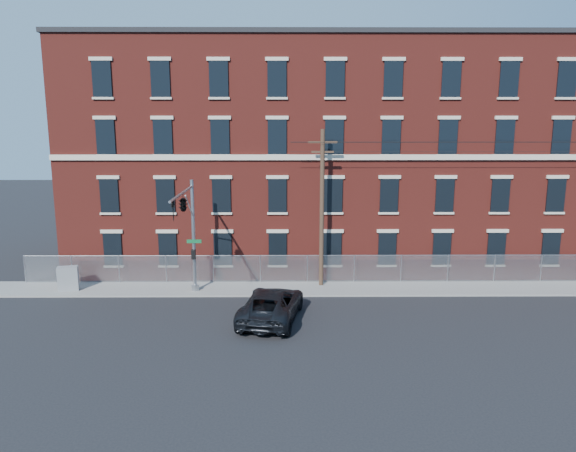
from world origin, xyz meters
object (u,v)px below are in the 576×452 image
(utility_pole_near, at_px, (322,206))
(utility_cabinet, at_px, (68,279))
(traffic_signal_mast, at_px, (186,214))
(pickup_truck, at_px, (271,305))

(utility_pole_near, xyz_separation_m, utility_cabinet, (-15.98, -1.02, -4.45))
(traffic_signal_mast, xyz_separation_m, utility_cabinet, (-7.98, 2.40, -4.50))
(utility_pole_near, bearing_deg, traffic_signal_mast, -156.86)
(utility_pole_near, relative_size, pickup_truck, 1.63)
(pickup_truck, height_order, utility_cabinet, pickup_truck)
(utility_pole_near, distance_m, pickup_truck, 8.05)
(utility_pole_near, bearing_deg, utility_cabinet, -176.35)
(utility_cabinet, bearing_deg, utility_pole_near, -9.88)
(pickup_truck, bearing_deg, utility_cabinet, -10.66)
(traffic_signal_mast, bearing_deg, utility_pole_near, 23.14)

